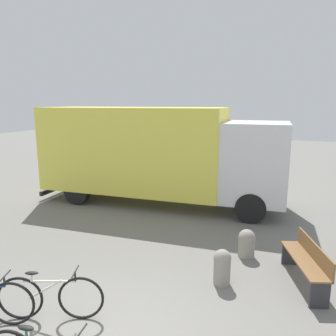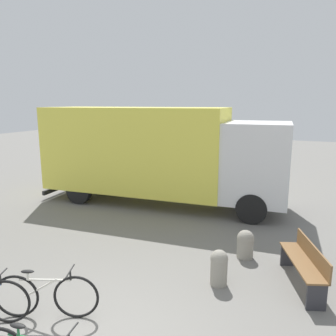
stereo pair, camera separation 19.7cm
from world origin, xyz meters
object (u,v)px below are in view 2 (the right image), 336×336
(park_bench, at_px, (305,262))
(bollard_near_bench, at_px, (219,266))
(delivery_truck, at_px, (158,152))
(bollard_far_bench, at_px, (245,243))
(bicycle_middle, at_px, (46,295))

(park_bench, height_order, bollard_near_bench, park_bench)
(delivery_truck, distance_m, park_bench, 6.39)
(delivery_truck, height_order, bollard_far_bench, delivery_truck)
(bollard_far_bench, bearing_deg, bicycle_middle, -127.10)
(delivery_truck, xyz_separation_m, bollard_near_bench, (3.40, -4.44, -1.46))
(delivery_truck, relative_size, bollard_near_bench, 11.96)
(bicycle_middle, distance_m, bollard_far_bench, 4.40)
(delivery_truck, height_order, park_bench, delivery_truck)
(delivery_truck, relative_size, bollard_far_bench, 13.02)
(delivery_truck, bearing_deg, bollard_near_bench, -56.59)
(delivery_truck, bearing_deg, bicycle_middle, -85.27)
(delivery_truck, relative_size, bicycle_middle, 5.24)
(park_bench, relative_size, bicycle_middle, 1.05)
(park_bench, xyz_separation_m, bicycle_middle, (-3.94, -2.76, -0.10))
(bicycle_middle, relative_size, bollard_near_bench, 2.28)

